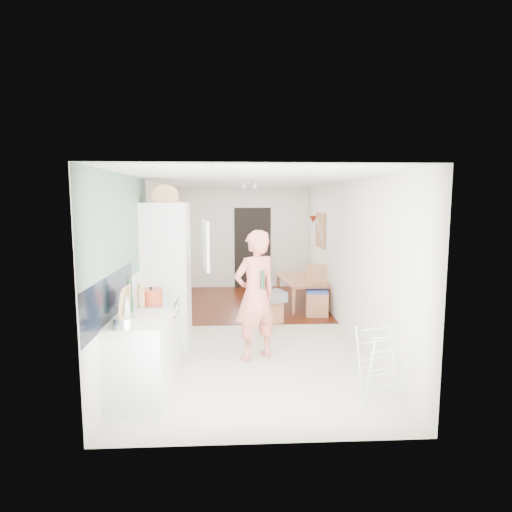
{
  "coord_description": "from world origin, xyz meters",
  "views": [
    {
      "loc": [
        -0.26,
        -7.1,
        2.19
      ],
      "look_at": [
        0.12,
        0.2,
        1.23
      ],
      "focal_mm": 30.0,
      "sensor_mm": 36.0,
      "label": 1
    }
  ],
  "objects": [
    {
      "name": "stool",
      "position": [
        0.41,
        0.33,
        0.2
      ],
      "size": [
        0.4,
        0.4,
        0.41
      ],
      "primitive_type": null,
      "rotation": [
        0.0,
        0.0,
        0.38
      ],
      "color": "#AE6748",
      "rests_on": "floor"
    },
    {
      "name": "tile_splashback",
      "position": [
        -1.59,
        -2.55,
        1.15
      ],
      "size": [
        0.02,
        1.9,
        0.5
      ],
      "primitive_type": "cube",
      "color": "black",
      "rests_on": "room_shell"
    },
    {
      "name": "wall_sconce",
      "position": [
        1.54,
        2.55,
        1.75
      ],
      "size": [
        0.18,
        0.18,
        0.16
      ],
      "primitive_type": "cone",
      "color": "maroon",
      "rests_on": "room_shell"
    },
    {
      "name": "pinboard",
      "position": [
        1.58,
        1.9,
        1.55
      ],
      "size": [
        0.03,
        0.9,
        0.7
      ],
      "primitive_type": "cube",
      "color": "tan",
      "rests_on": "room_shell"
    },
    {
      "name": "fridge_door",
      "position": [
        -0.66,
        -1.08,
        1.55
      ],
      "size": [
        0.14,
        0.56,
        0.7
      ],
      "primitive_type": "cube",
      "rotation": [
        0.0,
        0.0,
        -1.4
      ],
      "color": "white",
      "rests_on": "room_shell"
    },
    {
      "name": "pepper_mill_front",
      "position": [
        -1.39,
        -2.02,
        1.03
      ],
      "size": [
        0.08,
        0.08,
        0.23
      ],
      "primitive_type": "cylinder",
      "rotation": [
        0.0,
        0.0,
        -0.27
      ],
      "color": "tan",
      "rests_on": "worktop"
    },
    {
      "name": "bottle_a",
      "position": [
        -1.45,
        -2.29,
        1.08
      ],
      "size": [
        0.09,
        0.09,
        0.32
      ],
      "primitive_type": "cylinder",
      "rotation": [
        0.0,
        0.0,
        -0.17
      ],
      "color": "#1C4121",
      "rests_on": "worktop"
    },
    {
      "name": "dining_table",
      "position": [
        1.2,
        1.59,
        0.25
      ],
      "size": [
        0.91,
        1.47,
        0.49
      ],
      "primitive_type": "imported",
      "rotation": [
        0.0,
        0.0,
        1.67
      ],
      "color": "#AE6748",
      "rests_on": "floor"
    },
    {
      "name": "fridge_housing",
      "position": [
        -1.27,
        -0.78,
        1.07
      ],
      "size": [
        0.66,
        0.66,
        2.15
      ],
      "primitive_type": "cube",
      "color": "white",
      "rests_on": "room_shell"
    },
    {
      "name": "dining_chair",
      "position": [
        1.3,
        0.76,
        0.48
      ],
      "size": [
        0.45,
        0.45,
        0.96
      ],
      "primitive_type": null,
      "rotation": [
        0.0,
        0.0,
        -0.12
      ],
      "color": "#AE6748",
      "rests_on": "floor"
    },
    {
      "name": "bottle_c",
      "position": [
        -1.41,
        -2.65,
        1.03
      ],
      "size": [
        0.1,
        0.1,
        0.22
      ],
      "primitive_type": "cylinder",
      "rotation": [
        0.0,
        0.0,
        -0.2
      ],
      "color": "beige",
      "rests_on": "worktop"
    },
    {
      "name": "drying_rack",
      "position": [
        1.32,
        -2.76,
        0.4
      ],
      "size": [
        0.51,
        0.48,
        0.8
      ],
      "primitive_type": null,
      "rotation": [
        0.0,
        0.0,
        0.31
      ],
      "color": "white",
      "rests_on": "floor"
    },
    {
      "name": "person",
      "position": [
        0.03,
        -1.37,
        1.06
      ],
      "size": [
        0.92,
        0.82,
        2.11
      ],
      "primitive_type": "imported",
      "rotation": [
        0.0,
        0.0,
        3.66
      ],
      "color": "#E27461",
      "rests_on": "floor"
    },
    {
      "name": "fridge_interior",
      "position": [
        -0.96,
        -0.78,
        1.55
      ],
      "size": [
        0.02,
        0.52,
        0.66
      ],
      "primitive_type": "cube",
      "color": "white",
      "rests_on": "room_shell"
    },
    {
      "name": "held_bottle",
      "position": [
        0.11,
        -1.48,
        1.13
      ],
      "size": [
        0.06,
        0.06,
        0.26
      ],
      "primitive_type": "cylinder",
      "color": "#1C4121",
      "rests_on": "person"
    },
    {
      "name": "pinboard_frame",
      "position": [
        1.57,
        1.9,
        1.55
      ],
      "size": [
        0.0,
        0.94,
        0.74
      ],
      "primitive_type": "cube",
      "color": "#AE6748",
      "rests_on": "room_shell"
    },
    {
      "name": "base_cabinet",
      "position": [
        -1.3,
        -2.55,
        0.43
      ],
      "size": [
        0.6,
        0.9,
        0.86
      ],
      "primitive_type": "cube",
      "color": "white",
      "rests_on": "room_shell"
    },
    {
      "name": "room_shell",
      "position": [
        0.0,
        0.0,
        1.25
      ],
      "size": [
        3.2,
        7.0,
        2.5
      ],
      "primitive_type": null,
      "color": "white",
      "rests_on": "ground"
    },
    {
      "name": "bread_bin",
      "position": [
        -1.24,
        -0.86,
        2.24
      ],
      "size": [
        0.36,
        0.34,
        0.19
      ],
      "primitive_type": null,
      "rotation": [
        0.0,
        0.0,
        0.02
      ],
      "color": "tan",
      "rests_on": "fridge_housing"
    },
    {
      "name": "range_cooker",
      "position": [
        -1.3,
        -1.8,
        0.44
      ],
      "size": [
        0.6,
        0.6,
        0.88
      ],
      "primitive_type": "cube",
      "color": "white",
      "rests_on": "room_shell"
    },
    {
      "name": "chopping_boards",
      "position": [
        -1.41,
        -2.68,
        1.11
      ],
      "size": [
        0.07,
        0.28,
        0.38
      ],
      "primitive_type": null,
      "rotation": [
        0.0,
        0.0,
        -0.11
      ],
      "color": "tan",
      "rests_on": "worktop"
    },
    {
      "name": "worktop",
      "position": [
        -1.3,
        -2.55,
        0.89
      ],
      "size": [
        0.62,
        0.92,
        0.06
      ],
      "primitive_type": "cube",
      "color": "silver",
      "rests_on": "room_shell"
    },
    {
      "name": "steel_pan",
      "position": [
        -1.36,
        -2.9,
        0.97
      ],
      "size": [
        0.26,
        0.26,
        0.11
      ],
      "primitive_type": "cylinder",
      "rotation": [
        0.0,
        0.0,
        -0.27
      ],
      "color": "silver",
      "rests_on": "worktop"
    },
    {
      "name": "wood_floor_overlay",
      "position": [
        0.0,
        1.85,
        0.01
      ],
      "size": [
        3.2,
        3.3,
        0.01
      ],
      "primitive_type": "cube",
      "color": "#591C08",
      "rests_on": "room_shell"
    },
    {
      "name": "floor",
      "position": [
        0.0,
        0.0,
        0.0
      ],
      "size": [
        3.2,
        7.0,
        0.01
      ],
      "primitive_type": "cube",
      "color": "beige",
      "rests_on": "ground"
    },
    {
      "name": "red_casserole",
      "position": [
        -1.3,
        -1.83,
        1.01
      ],
      "size": [
        0.31,
        0.31,
        0.17
      ],
      "primitive_type": "cylinder",
      "rotation": [
        0.0,
        0.0,
        0.07
      ],
      "color": "#C03E21",
      "rests_on": "cooker_top"
    },
    {
      "name": "pepper_mill_back",
      "position": [
        -1.37,
        -2.02,
        1.03
      ],
      "size": [
        0.06,
        0.06,
        0.21
      ],
      "primitive_type": "cylinder",
      "rotation": [
        0.0,
        0.0,
        -0.08
      ],
      "color": "tan",
      "rests_on": "worktop"
    },
    {
      "name": "doorway_recess",
      "position": [
        0.2,
        3.48,
        1.0
      ],
      "size": [
        0.9,
        0.04,
        2.0
      ],
      "primitive_type": "cube",
      "color": "black",
      "rests_on": "room_shell"
    },
    {
      "name": "grey_drape",
      "position": [
        0.42,
        0.29,
        0.5
      ],
      "size": [
        0.51,
        0.51,
        0.18
      ],
      "primitive_type": "cube",
      "rotation": [
        0.0,
        0.0,
        0.37
      ],
      "color": "gray",
      "rests_on": "stool"
    },
    {
      "name": "bottle_b",
      "position": [
        -1.45,
        -2.31,
        1.05
      ],
      "size": [
        0.07,
        0.07,
        0.26
      ],
      "primitive_type": "cylinder",
      "rotation": [
        0.0,
        0.0,
        0.12
      ],
      "color": "#1C4121",
      "rests_on": "worktop"
    },
    {
      "name": "sage_wall_panel",
      "position": [
        -1.59,
        -2.0,
        1.85
      ],
      "size": [
        0.02,
        3.0,
        1.3
      ],
      "primitive_type": "cube",
      "color": "slate",
      "rests_on": "room_shell"
    },
    {
      "name": "cooker_top",
      "position": [
        -1.3,
        -1.8,
        0.9
      ],
      "size": [
        0.6,
        0.6,
        0.04
      ],
      "primitive_type": "cube",
      "color": "silver",
      "rests_on": "room_shell"
    }
  ]
}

